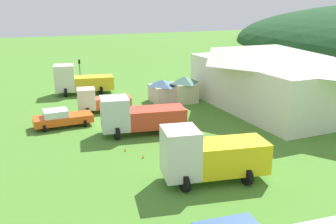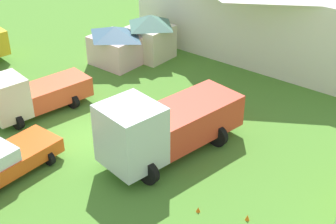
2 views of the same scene
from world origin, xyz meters
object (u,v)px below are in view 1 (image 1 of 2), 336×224
Objects in this scene: heavy_rig_striped at (79,80)px; service_pickup_orange at (61,118)px; depot_building at (274,76)px; flatbed_truck_yellow at (208,155)px; play_shed_pink at (162,90)px; light_truck_cream at (99,100)px; traffic_cone_mid_row at (143,158)px; traffic_light_west at (80,71)px; tow_truck_silver at (137,115)px; traffic_cone_near_pickup at (125,151)px; play_shed_cream at (184,89)px.

heavy_rig_striped is 1.40× the size of service_pickup_orange.
depot_building is 2.73× the size of flatbed_truck_yellow.
play_shed_pink is 0.56× the size of light_truck_cream.
play_shed_pink reaches higher than traffic_cone_mid_row.
traffic_light_west is at bearing -81.10° from light_truck_cream.
traffic_cone_mid_row is at bearing -0.17° from traffic_light_west.
play_shed_pink is at bearing -124.51° from depot_building.
heavy_rig_striped is at bearing -72.40° from flatbed_truck_yellow.
play_shed_pink is at bearing -114.64° from tow_truck_silver.
tow_truck_silver is 19.35m from traffic_light_west.
flatbed_truck_yellow is at bearing 114.87° from service_pickup_orange.
flatbed_truck_yellow reaches higher than light_truck_cream.
traffic_cone_near_pickup is (22.83, -0.89, -2.43)m from traffic_light_west.
flatbed_truck_yellow is at bearing 27.98° from traffic_cone_mid_row.
service_pickup_orange is (-4.53, -5.82, -0.81)m from tow_truck_silver.
tow_truck_silver is 5.74m from traffic_cone_mid_row.
play_shed_pink is at bearing -161.70° from light_truck_cream.
service_pickup_orange is at bearing -96.04° from depot_building.
tow_truck_silver is 14.65× the size of traffic_cone_mid_row.
service_pickup_orange is at bearing 47.91° from light_truck_cream.
traffic_cone_mid_row is at bearing -27.60° from play_shed_pink.
depot_building is at bearing 113.10° from traffic_cone_mid_row.
heavy_rig_striped is 20.36m from traffic_cone_near_pickup.
traffic_light_west is at bearing -95.00° from heavy_rig_striped.
depot_building is 3.36× the size of light_truck_cream.
play_shed_pink is (-1.11, -2.25, -0.22)m from play_shed_cream.
depot_building reaches higher than play_shed_pink.
service_pickup_orange reaches higher than traffic_cone_mid_row.
play_shed_cream is 0.43× the size of flatbed_truck_yellow.
heavy_rig_striped is at bearing -108.26° from service_pickup_orange.
service_pickup_orange is 10.28× the size of traffic_cone_mid_row.
depot_building is 22.37m from service_pickup_orange.
traffic_cone_near_pickup is at bearing -72.74° from depot_building.
depot_building reaches higher than service_pickup_orange.
flatbed_truck_yellow reaches higher than traffic_cone_mid_row.
tow_truck_silver is 4.47m from traffic_cone_near_pickup.
light_truck_cream is at bearing -70.72° from flatbed_truck_yellow.
depot_building reaches higher than light_truck_cream.
service_pickup_orange is 8.89m from traffic_cone_near_pickup.
traffic_cone_mid_row is (13.34, -9.80, -1.56)m from play_shed_cream.
tow_truck_silver is 1.07× the size of flatbed_truck_yellow.
service_pickup_orange reaches higher than traffic_cone_near_pickup.
light_truck_cream reaches higher than service_pickup_orange.
traffic_cone_near_pickup is at bearing 98.87° from heavy_rig_striped.
light_truck_cream is at bearing -108.05° from depot_building.
traffic_cone_mid_row is (-4.98, -2.65, -1.79)m from flatbed_truck_yellow.
play_shed_cream is 16.63m from traffic_cone_mid_row.
play_shed_pink is at bearing 146.44° from heavy_rig_striped.
traffic_light_west is at bearing 177.76° from traffic_cone_near_pickup.
light_truck_cream is (-5.77, -17.72, -2.31)m from depot_building.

